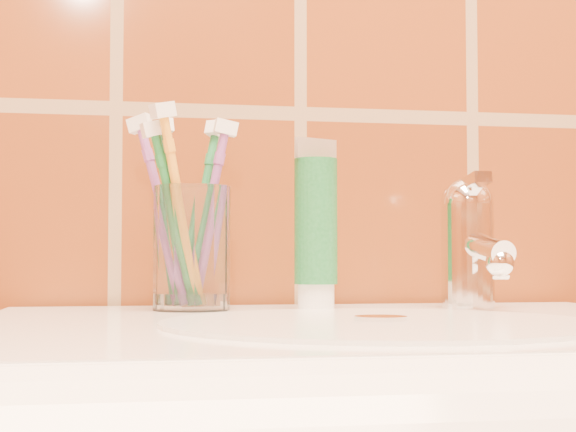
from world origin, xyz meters
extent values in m
cube|color=white|center=(0.00, 0.96, 0.77)|extent=(0.56, 0.46, 0.16)
cylinder|color=silver|center=(0.00, 0.91, 0.85)|extent=(0.30, 0.30, 0.00)
cylinder|color=white|center=(0.00, 0.91, 0.85)|extent=(0.04, 0.04, 0.00)
cylinder|color=white|center=(-0.12, 1.10, 0.90)|extent=(0.07, 0.07, 0.11)
cylinder|color=white|center=(0.00, 1.10, 0.86)|extent=(0.03, 0.03, 0.02)
cylinder|color=#165F2B|center=(0.00, 1.10, 0.93)|extent=(0.04, 0.04, 0.11)
cube|color=beige|center=(0.00, 1.10, 0.99)|extent=(0.04, 0.01, 0.02)
cylinder|color=white|center=(0.14, 1.09, 0.90)|extent=(0.05, 0.05, 0.09)
sphere|color=white|center=(0.14, 1.09, 0.94)|extent=(0.05, 0.05, 0.05)
cylinder|color=white|center=(0.14, 1.06, 0.91)|extent=(0.02, 0.09, 0.03)
cube|color=white|center=(0.14, 1.08, 0.96)|extent=(0.02, 0.06, 0.01)
camera|label=1|loc=(-0.17, 0.33, 0.89)|focal=55.00mm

